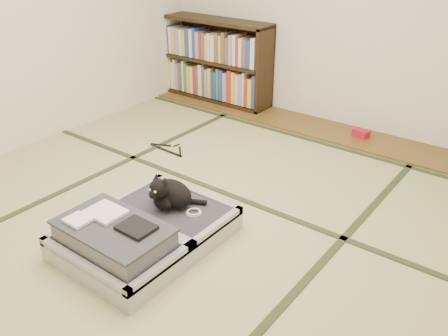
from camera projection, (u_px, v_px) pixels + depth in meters
The scene contains 9 objects.
floor at pixel (189, 215), 3.37m from camera, with size 4.50×4.50×0.00m, color tan.
wood_strip at pixel (319, 128), 4.78m from camera, with size 4.00×0.50×0.02m, color brown.
red_item at pixel (361, 133), 4.55m from camera, with size 0.15×0.09×0.07m, color #B80E26.
tatami_borders at pixel (230, 187), 3.72m from camera, with size 4.00×4.50×0.01m.
bookcase at pixel (215, 62), 5.37m from camera, with size 1.38×0.32×0.92m.
suitcase at pixel (141, 233), 2.99m from camera, with size 0.77×1.03×0.30m.
cat at pixel (169, 194), 3.14m from camera, with size 0.34×0.35×0.28m.
cable_coil at pixel (194, 212), 3.11m from camera, with size 0.11×0.11×0.03m.
hanger at pixel (168, 149), 4.34m from camera, with size 0.42×0.20×0.01m.
Camera 1 is at (1.92, -2.11, 1.84)m, focal length 38.00 mm.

